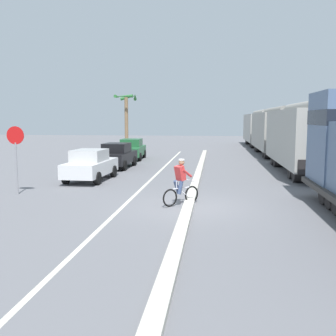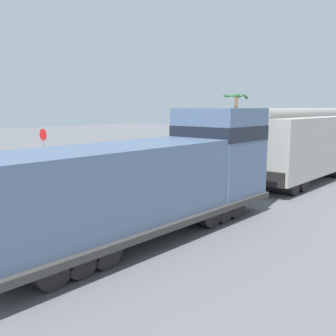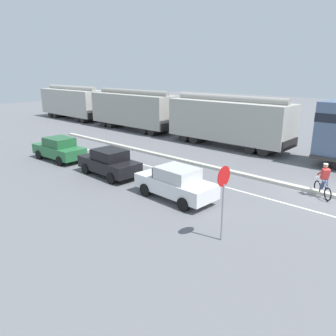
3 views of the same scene
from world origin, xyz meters
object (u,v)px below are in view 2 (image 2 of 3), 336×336
hopper_car_lead (305,146)px  palm_tree_near (236,108)px  locomotive (159,180)px  stop_sign (43,142)px  parked_car_black (165,151)px  parked_car_white (112,158)px  parked_car_green (204,146)px  cyclist (98,177)px

hopper_car_lead → palm_tree_near: size_ratio=1.85×
locomotive → stop_sign: size_ratio=4.03×
hopper_car_lead → parked_car_black: 11.58m
parked_car_white → stop_sign: (-1.94, -3.97, 1.21)m
stop_sign → hopper_car_lead: bearing=31.8°
parked_car_green → palm_tree_near: (-2.42, 8.96, 3.25)m
parked_car_green → palm_tree_near: size_ratio=0.74×
hopper_car_lead → parked_car_black: hopper_car_lead is taller
locomotive → stop_sign: locomotive is taller
parked_car_green → stop_sign: (-1.84, -14.71, 1.21)m
cyclist → palm_tree_near: palm_tree_near is taller
cyclist → stop_sign: size_ratio=0.60×
parked_car_black → palm_tree_near: (-2.60, 14.37, 3.25)m
stop_sign → palm_tree_near: 23.76m
parked_car_green → parked_car_black: bearing=-88.1°
locomotive → parked_car_black: locomotive is taller
locomotive → cyclist: bearing=159.0°
locomotive → palm_tree_near: 30.92m
parked_car_black → locomotive: bearing=-48.7°
parked_car_white → parked_car_green: 10.75m
parked_car_black → cyclist: bearing=-64.5°
cyclist → hopper_car_lead: bearing=56.5°
locomotive → parked_car_black: (-11.47, 13.07, -0.98)m
parked_car_white → parked_car_black: (0.08, 5.34, 0.00)m
parked_car_green → stop_sign: stop_sign is taller
parked_car_white → hopper_car_lead: bearing=20.9°
parked_car_white → palm_tree_near: (-2.52, 19.70, 3.25)m
parked_car_black → stop_sign: stop_sign is taller
locomotive → palm_tree_near: size_ratio=2.02×
locomotive → parked_car_white: (-11.56, 7.74, -0.98)m
hopper_car_lead → palm_tree_near: 20.87m
cyclist → locomotive: bearing=-21.0°
parked_car_black → cyclist: (5.06, -10.61, 0.00)m
cyclist → palm_tree_near: (-7.66, 24.98, 3.25)m
locomotive → hopper_car_lead: bearing=90.0°
parked_car_white → stop_sign: 4.58m
parked_car_green → cyclist: (5.24, -16.02, 0.00)m
hopper_car_lead → parked_car_green: (-11.65, 6.32, -1.26)m
locomotive → cyclist: size_ratio=6.77×
parked_car_white → locomotive: bearing=-33.8°
parked_car_white → palm_tree_near: palm_tree_near is taller
hopper_car_lead → stop_sign: (-13.50, -8.39, -0.05)m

